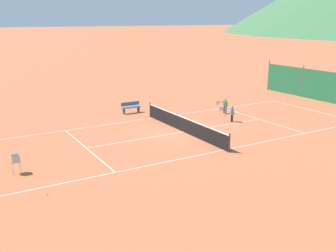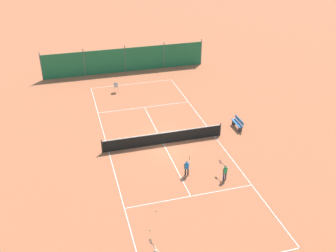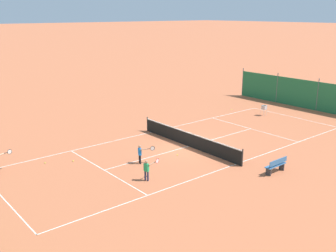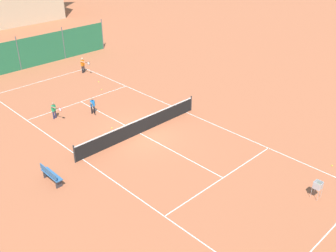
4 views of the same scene
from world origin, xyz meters
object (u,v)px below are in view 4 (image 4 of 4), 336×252
at_px(player_near_service, 83,64).
at_px(tennis_ball_near_corner, 99,82).
at_px(player_far_service, 93,105).
at_px(ball_hopper, 318,186).
at_px(tennis_ball_alley_left, 332,166).
at_px(courtside_bench, 51,175).
at_px(player_far_baseline, 54,109).
at_px(tennis_ball_by_net_left, 112,128).
at_px(tennis_net, 140,126).
at_px(tennis_ball_alley_right, 102,89).

distance_m(player_near_service, tennis_ball_near_corner, 2.73).
distance_m(player_far_service, ball_hopper, 14.80).
xyz_separation_m(tennis_ball_alley_left, ball_hopper, (-3.06, -0.65, 0.62)).
bearing_deg(tennis_ball_alley_left, courtside_bench, 141.25).
xyz_separation_m(player_far_baseline, tennis_ball_by_net_left, (1.81, -3.64, -0.63)).
distance_m(tennis_net, player_near_service, 11.68).
bearing_deg(tennis_ball_near_corner, tennis_ball_by_net_left, -119.69).
distance_m(ball_hopper, courtside_bench, 12.72).
xyz_separation_m(tennis_ball_by_net_left, ball_hopper, (2.71, -12.11, 0.62)).
bearing_deg(courtside_bench, ball_hopper, -49.73).
xyz_separation_m(player_far_baseline, tennis_ball_alley_left, (7.58, -15.09, -0.63)).
bearing_deg(tennis_net, tennis_ball_by_net_left, 116.23).
relative_size(tennis_net, tennis_ball_by_net_left, 139.09).
bearing_deg(tennis_ball_alley_right, tennis_ball_near_corner, 62.55).
bearing_deg(ball_hopper, tennis_net, 100.20).
height_order(player_far_baseline, tennis_ball_by_net_left, player_far_baseline).
height_order(tennis_ball_alley_right, courtside_bench, courtside_bench).
height_order(tennis_ball_alley_right, ball_hopper, ball_hopper).
bearing_deg(player_far_service, tennis_ball_by_net_left, -98.36).
bearing_deg(player_near_service, tennis_ball_near_corner, -97.60).
distance_m(tennis_ball_near_corner, ball_hopper, 19.01).
xyz_separation_m(player_far_service, tennis_ball_alley_left, (5.40, -13.96, -0.63)).
distance_m(tennis_ball_alley_left, courtside_bench, 14.46).
distance_m(tennis_ball_alley_left, tennis_ball_near_corner, 18.41).
xyz_separation_m(player_far_service, ball_hopper, (2.34, -14.61, -0.01)).
height_order(tennis_net, tennis_ball_near_corner, tennis_net).
bearing_deg(tennis_net, tennis_ball_near_corner, 70.23).
relative_size(ball_hopper, courtside_bench, 0.59).
distance_m(player_far_baseline, tennis_ball_near_corner, 6.59).
relative_size(tennis_net, courtside_bench, 6.12).
distance_m(tennis_ball_near_corner, tennis_ball_by_net_left, 7.90).
height_order(player_near_service, tennis_ball_by_net_left, player_near_service).
xyz_separation_m(tennis_ball_alley_left, tennis_ball_alley_right, (-2.60, 16.89, 0.00)).
relative_size(tennis_ball_by_net_left, courtside_bench, 0.04).
bearing_deg(player_far_baseline, player_far_service, -27.54).
height_order(player_far_baseline, tennis_ball_alley_right, player_far_baseline).
xyz_separation_m(player_far_service, player_far_baseline, (-2.18, 1.13, 0.00)).
bearing_deg(tennis_net, player_far_baseline, 116.37).
height_order(tennis_net, tennis_ball_alley_left, tennis_net).
distance_m(player_far_service, player_far_baseline, 2.45).
relative_size(player_far_baseline, tennis_ball_alley_left, 17.15).
distance_m(player_far_baseline, tennis_ball_by_net_left, 4.11).
height_order(tennis_ball_alley_left, tennis_ball_alley_right, same).
distance_m(player_far_baseline, tennis_ball_alley_right, 5.33).
relative_size(tennis_net, player_far_service, 8.16).
distance_m(tennis_ball_alley_right, ball_hopper, 17.56).
bearing_deg(player_far_baseline, tennis_ball_by_net_left, -63.57).
relative_size(player_far_baseline, tennis_ball_by_net_left, 17.15).
bearing_deg(player_far_baseline, tennis_ball_alley_left, -63.34).
distance_m(tennis_ball_alley_left, tennis_ball_by_net_left, 12.83).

